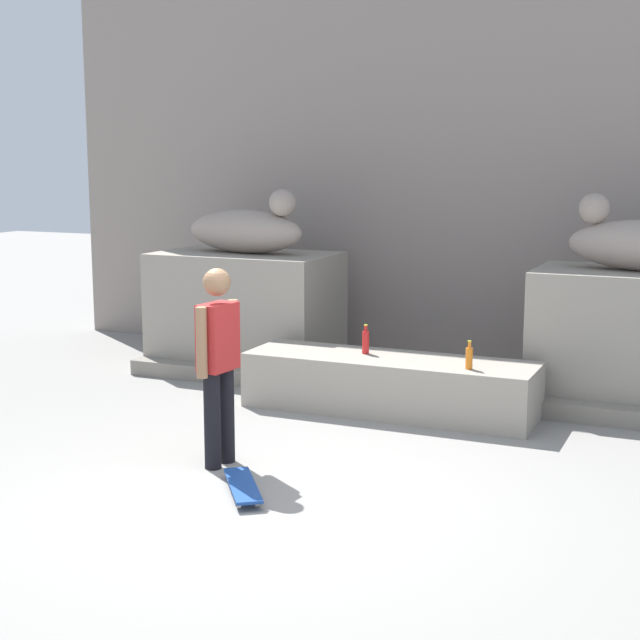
# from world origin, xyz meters

# --- Properties ---
(ground_plane) EXTENTS (40.00, 40.00, 0.00)m
(ground_plane) POSITION_xyz_m (0.00, 0.00, 0.00)
(ground_plane) COLOR gray
(facade_wall) EXTENTS (11.22, 0.60, 6.02)m
(facade_wall) POSITION_xyz_m (0.00, 5.61, 3.01)
(facade_wall) COLOR gray
(facade_wall) RESTS_ON ground_plane
(pedestal_left) EXTENTS (2.16, 1.28, 1.42)m
(pedestal_left) POSITION_xyz_m (-2.30, 3.95, 0.71)
(pedestal_left) COLOR gray
(pedestal_left) RESTS_ON ground_plane
(statue_reclining_left) EXTENTS (1.66, 0.78, 0.78)m
(statue_reclining_left) POSITION_xyz_m (-2.26, 3.95, 1.70)
(statue_reclining_left) COLOR #A39285
(statue_reclining_left) RESTS_ON pedestal_left
(ledge_block) EXTENTS (2.97, 0.87, 0.56)m
(ledge_block) POSITION_xyz_m (0.00, 2.74, 0.28)
(ledge_block) COLOR gray
(ledge_block) RESTS_ON ground_plane
(skater) EXTENTS (0.23, 0.54, 1.67)m
(skater) POSITION_xyz_m (-0.73, 0.56, 0.92)
(skater) COLOR black
(skater) RESTS_ON ground_plane
(skateboard) EXTENTS (0.64, 0.76, 0.08)m
(skateboard) POSITION_xyz_m (-0.23, 0.03, 0.06)
(skateboard) COLOR navy
(skateboard) RESTS_ON ground_plane
(bottle_orange) EXTENTS (0.07, 0.07, 0.28)m
(bottle_orange) POSITION_xyz_m (0.87, 2.55, 0.68)
(bottle_orange) COLOR orange
(bottle_orange) RESTS_ON ledge_block
(bottle_red) EXTENTS (0.07, 0.07, 0.30)m
(bottle_red) POSITION_xyz_m (-0.30, 2.82, 0.69)
(bottle_red) COLOR red
(bottle_red) RESTS_ON ledge_block
(stair_step) EXTENTS (6.75, 0.50, 0.18)m
(stair_step) POSITION_xyz_m (0.00, 3.29, 0.09)
(stair_step) COLOR gray
(stair_step) RESTS_ON ground_plane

